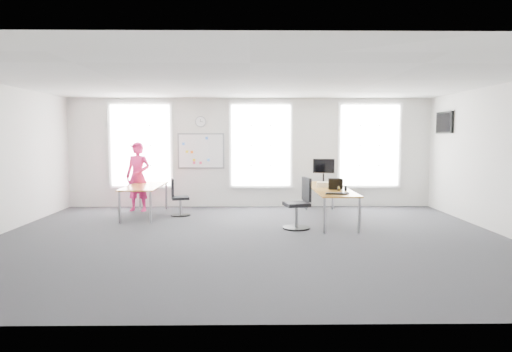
{
  "coord_description": "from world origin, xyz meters",
  "views": [
    {
      "loc": [
        -0.0,
        -8.6,
        1.97
      ],
      "look_at": [
        0.13,
        1.2,
        1.1
      ],
      "focal_mm": 32.0,
      "sensor_mm": 36.0,
      "label": 1
    }
  ],
  "objects_px": {
    "desk_right": "(329,190)",
    "chair_left": "(178,200)",
    "keyboard": "(336,194)",
    "headphones": "(342,188)",
    "chair_right": "(299,206)",
    "monitor": "(324,168)",
    "person": "(138,177)",
    "desk_left": "(145,188)"
  },
  "relations": [
    {
      "from": "monitor",
      "to": "desk_left",
      "type": "bearing_deg",
      "value": -160.44
    },
    {
      "from": "chair_right",
      "to": "monitor",
      "type": "distance_m",
      "value": 2.44
    },
    {
      "from": "person",
      "to": "headphones",
      "type": "relative_size",
      "value": 9.07
    },
    {
      "from": "headphones",
      "to": "person",
      "type": "bearing_deg",
      "value": 150.78
    },
    {
      "from": "desk_left",
      "to": "keyboard",
      "type": "height_order",
      "value": "keyboard"
    },
    {
      "from": "chair_right",
      "to": "monitor",
      "type": "relative_size",
      "value": 1.76
    },
    {
      "from": "keyboard",
      "to": "headphones",
      "type": "relative_size",
      "value": 2.26
    },
    {
      "from": "chair_left",
      "to": "monitor",
      "type": "height_order",
      "value": "monitor"
    },
    {
      "from": "headphones",
      "to": "monitor",
      "type": "distance_m",
      "value": 1.81
    },
    {
      "from": "desk_left",
      "to": "monitor",
      "type": "distance_m",
      "value": 4.56
    },
    {
      "from": "keyboard",
      "to": "chair_right",
      "type": "bearing_deg",
      "value": 175.66
    },
    {
      "from": "desk_right",
      "to": "monitor",
      "type": "xyz_separation_m",
      "value": [
        0.05,
        1.19,
        0.42
      ]
    },
    {
      "from": "desk_left",
      "to": "headphones",
      "type": "xyz_separation_m",
      "value": [
        4.62,
        -1.22,
        0.12
      ]
    },
    {
      "from": "keyboard",
      "to": "monitor",
      "type": "height_order",
      "value": "monitor"
    },
    {
      "from": "desk_right",
      "to": "chair_left",
      "type": "relative_size",
      "value": 3.41
    },
    {
      "from": "person",
      "to": "monitor",
      "type": "distance_m",
      "value": 4.84
    },
    {
      "from": "desk_right",
      "to": "chair_right",
      "type": "relative_size",
      "value": 2.87
    },
    {
      "from": "chair_left",
      "to": "keyboard",
      "type": "height_order",
      "value": "chair_left"
    },
    {
      "from": "person",
      "to": "headphones",
      "type": "distance_m",
      "value": 5.31
    },
    {
      "from": "person",
      "to": "monitor",
      "type": "bearing_deg",
      "value": 11.07
    },
    {
      "from": "desk_left",
      "to": "chair_right",
      "type": "relative_size",
      "value": 1.89
    },
    {
      "from": "desk_left",
      "to": "chair_left",
      "type": "xyz_separation_m",
      "value": [
        0.83,
        -0.04,
        -0.29
      ]
    },
    {
      "from": "desk_right",
      "to": "chair_left",
      "type": "height_order",
      "value": "chair_left"
    },
    {
      "from": "chair_right",
      "to": "monitor",
      "type": "bearing_deg",
      "value": 145.94
    },
    {
      "from": "desk_right",
      "to": "headphones",
      "type": "relative_size",
      "value": 15.59
    },
    {
      "from": "desk_right",
      "to": "chair_left",
      "type": "bearing_deg",
      "value": 170.75
    },
    {
      "from": "desk_right",
      "to": "chair_right",
      "type": "bearing_deg",
      "value": -129.03
    },
    {
      "from": "desk_left",
      "to": "chair_left",
      "type": "bearing_deg",
      "value": -2.59
    },
    {
      "from": "keyboard",
      "to": "headphones",
      "type": "xyz_separation_m",
      "value": [
        0.23,
        0.6,
        0.04
      ]
    },
    {
      "from": "headphones",
      "to": "monitor",
      "type": "xyz_separation_m",
      "value": [
        -0.12,
        1.78,
        0.32
      ]
    },
    {
      "from": "desk_right",
      "to": "person",
      "type": "relative_size",
      "value": 1.72
    },
    {
      "from": "chair_right",
      "to": "person",
      "type": "bearing_deg",
      "value": -132.9
    },
    {
      "from": "desk_right",
      "to": "desk_left",
      "type": "distance_m",
      "value": 4.49
    },
    {
      "from": "person",
      "to": "monitor",
      "type": "height_order",
      "value": "person"
    },
    {
      "from": "chair_left",
      "to": "keyboard",
      "type": "relative_size",
      "value": 2.03
    },
    {
      "from": "person",
      "to": "headphones",
      "type": "bearing_deg",
      "value": -8.46
    },
    {
      "from": "chair_right",
      "to": "headphones",
      "type": "height_order",
      "value": "chair_right"
    },
    {
      "from": "desk_right",
      "to": "chair_right",
      "type": "distance_m",
      "value": 1.31
    },
    {
      "from": "desk_left",
      "to": "headphones",
      "type": "height_order",
      "value": "headphones"
    },
    {
      "from": "chair_left",
      "to": "chair_right",
      "type": "bearing_deg",
      "value": -132.2
    },
    {
      "from": "desk_left",
      "to": "monitor",
      "type": "xyz_separation_m",
      "value": [
        4.5,
        0.56,
        0.44
      ]
    },
    {
      "from": "desk_right",
      "to": "chair_left",
      "type": "xyz_separation_m",
      "value": [
        -3.62,
        0.59,
        -0.31
      ]
    }
  ]
}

